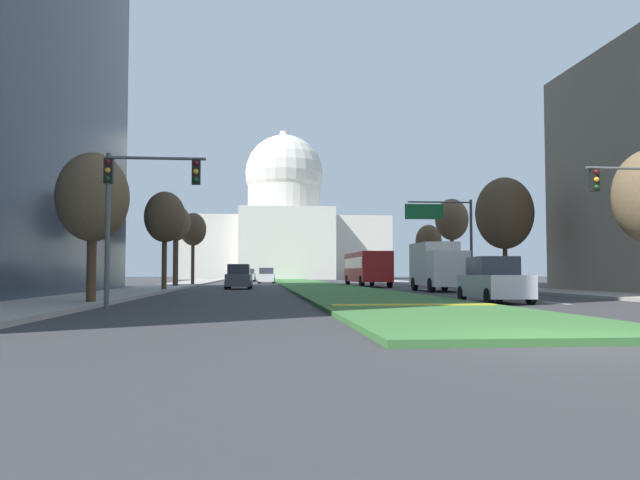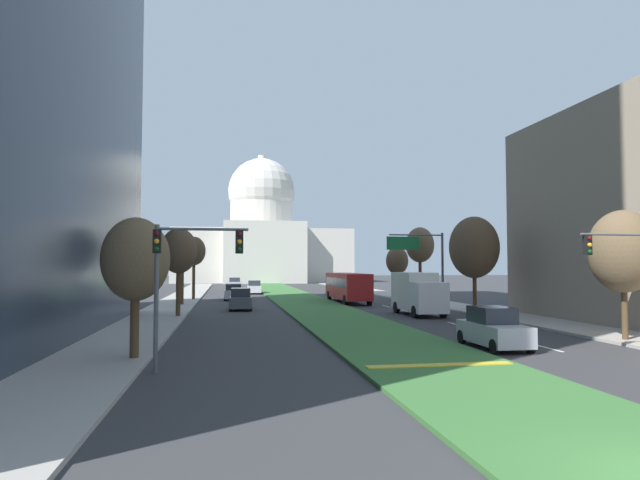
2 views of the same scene
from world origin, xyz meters
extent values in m
plane|color=#333335|center=(0.00, 58.65, 0.00)|extent=(260.00, 260.00, 0.00)
cube|color=#386B33|center=(0.00, 52.79, 0.07)|extent=(6.06, 105.57, 0.14)
cube|color=gold|center=(0.00, 10.65, 0.16)|extent=(5.45, 0.50, 0.04)
cube|color=silver|center=(6.79, 14.65, 0.00)|extent=(0.16, 2.40, 0.01)
cube|color=silver|center=(6.79, 24.64, 0.00)|extent=(0.16, 2.40, 0.01)
cube|color=silver|center=(6.79, 34.56, 0.00)|extent=(0.16, 2.40, 0.01)
cube|color=silver|center=(6.79, 40.04, 0.00)|extent=(0.16, 2.40, 0.01)
cube|color=silver|center=(6.79, 58.30, 0.00)|extent=(0.16, 2.40, 0.01)
cube|color=silver|center=(6.79, 67.15, 0.00)|extent=(0.16, 2.40, 0.01)
cube|color=#9E9991|center=(-12.55, 46.92, 0.07)|extent=(4.00, 105.57, 0.15)
cube|color=#9E9991|center=(12.55, 46.92, 0.07)|extent=(4.00, 105.57, 0.15)
cube|color=beige|center=(0.00, 117.31, 5.89)|extent=(39.04, 22.18, 11.77)
cube|color=beige|center=(0.00, 104.21, 6.48)|extent=(17.18, 4.00, 12.95)
cylinder|color=beige|center=(0.00, 117.31, 15.00)|extent=(14.34, 14.34, 6.45)
sphere|color=beige|center=(0.00, 117.31, 20.93)|extent=(15.43, 15.43, 15.43)
cylinder|color=beige|center=(0.00, 117.31, 27.87)|extent=(1.80, 1.80, 3.00)
cylinder|color=#515456|center=(-10.05, 11.74, 2.60)|extent=(0.16, 0.16, 5.20)
cube|color=black|center=(-10.05, 11.74, 4.60)|extent=(0.28, 0.24, 0.84)
sphere|color=#510F0F|center=(-10.05, 11.60, 4.88)|extent=(0.18, 0.18, 0.18)
sphere|color=#F2A51E|center=(-10.05, 11.60, 4.60)|extent=(0.18, 0.18, 0.18)
sphere|color=#0F4219|center=(-10.05, 11.60, 4.32)|extent=(0.18, 0.18, 0.18)
cylinder|color=#515456|center=(-8.45, 11.74, 5.05)|extent=(3.20, 0.10, 0.10)
cube|color=black|center=(-7.17, 11.74, 4.60)|extent=(0.28, 0.24, 0.84)
sphere|color=#510F0F|center=(-7.17, 11.60, 4.88)|extent=(0.18, 0.18, 0.18)
sphere|color=#F2A51E|center=(-7.17, 11.60, 4.60)|extent=(0.18, 0.18, 0.18)
sphere|color=#0F4219|center=(-7.17, 11.60, 4.32)|extent=(0.18, 0.18, 0.18)
cylinder|color=#515456|center=(8.45, 12.22, 5.05)|extent=(3.20, 0.10, 0.10)
cube|color=black|center=(7.17, 12.22, 4.60)|extent=(0.28, 0.24, 0.84)
sphere|color=#510F0F|center=(7.17, 12.08, 4.88)|extent=(0.18, 0.18, 0.18)
sphere|color=#F2A51E|center=(7.17, 12.08, 4.60)|extent=(0.18, 0.18, 0.18)
sphere|color=#0F4219|center=(7.17, 12.08, 4.32)|extent=(0.18, 0.18, 0.18)
cylinder|color=#515456|center=(10.25, 35.07, 3.25)|extent=(0.20, 0.20, 6.50)
cylinder|color=#515456|center=(7.93, 35.07, 6.30)|extent=(4.64, 0.12, 0.12)
cube|color=#146033|center=(6.77, 35.02, 5.60)|extent=(2.80, 0.08, 1.10)
cylinder|color=#4C3823|center=(-11.17, 14.20, 1.59)|extent=(0.35, 0.35, 3.17)
ellipsoid|color=brown|center=(-11.17, 14.20, 4.00)|extent=(2.64, 2.64, 3.30)
cylinder|color=#4C3823|center=(11.55, 15.58, 1.72)|extent=(0.29, 0.29, 3.43)
ellipsoid|color=brown|center=(11.55, 15.58, 4.45)|extent=(3.25, 3.25, 4.06)
cylinder|color=#4C3823|center=(-11.09, 32.05, 2.00)|extent=(0.33, 0.33, 3.99)
ellipsoid|color=brown|center=(-11.09, 32.05, 4.81)|extent=(2.63, 2.63, 3.28)
cylinder|color=#4C3823|center=(11.15, 30.98, 1.98)|extent=(0.31, 0.31, 3.96)
ellipsoid|color=brown|center=(11.15, 30.98, 5.15)|extent=(3.81, 3.81, 4.76)
cylinder|color=#4C3823|center=(-11.84, 43.65, 2.29)|extent=(0.44, 0.44, 4.58)
ellipsoid|color=brown|center=(-11.84, 43.65, 5.32)|extent=(2.37, 2.37, 2.96)
cylinder|color=#4C3823|center=(11.66, 44.27, 2.47)|extent=(0.32, 0.32, 4.94)
ellipsoid|color=brown|center=(11.66, 44.27, 5.84)|extent=(2.87, 2.87, 3.59)
cylinder|color=#4C3823|center=(-11.18, 51.05, 2.26)|extent=(0.32, 0.32, 4.52)
ellipsoid|color=brown|center=(-11.18, 51.05, 5.29)|extent=(2.46, 2.46, 3.08)
cylinder|color=#4C3823|center=(11.37, 50.93, 1.75)|extent=(0.40, 0.40, 3.50)
ellipsoid|color=brown|center=(11.37, 50.93, 4.29)|extent=(2.53, 2.53, 3.16)
cube|color=#BCBCC1|center=(4.38, 15.02, 0.67)|extent=(1.82, 4.21, 0.90)
cube|color=#282D38|center=(4.39, 15.19, 1.49)|extent=(1.59, 2.02, 0.74)
cylinder|color=black|center=(5.19, 13.37, 0.32)|extent=(0.22, 0.64, 0.64)
cylinder|color=black|center=(3.56, 13.38, 0.32)|extent=(0.22, 0.64, 0.64)
cylinder|color=black|center=(5.21, 16.66, 0.32)|extent=(0.22, 0.64, 0.64)
cylinder|color=black|center=(3.58, 16.67, 0.32)|extent=(0.22, 0.64, 0.64)
cube|color=#4C5156|center=(-6.49, 38.20, 0.67)|extent=(1.91, 4.21, 0.89)
cube|color=#282D38|center=(-6.50, 38.03, 1.48)|extent=(1.64, 2.04, 0.73)
cylinder|color=black|center=(-7.26, 39.85, 0.32)|extent=(0.24, 0.65, 0.64)
cylinder|color=black|center=(-5.63, 39.80, 0.32)|extent=(0.24, 0.65, 0.64)
cylinder|color=black|center=(-7.36, 36.59, 0.32)|extent=(0.24, 0.65, 0.64)
cylinder|color=black|center=(-5.72, 36.55, 0.32)|extent=(0.24, 0.65, 0.64)
cube|color=#BCBCC1|center=(-7.00, 51.70, 0.64)|extent=(1.83, 4.59, 0.85)
cube|color=#282D38|center=(-7.00, 51.51, 1.42)|extent=(1.61, 2.21, 0.69)
cylinder|color=black|center=(-7.84, 53.54, 0.32)|extent=(0.22, 0.64, 0.64)
cylinder|color=black|center=(-6.16, 53.54, 0.32)|extent=(0.22, 0.64, 0.64)
cylinder|color=black|center=(-7.84, 49.85, 0.32)|extent=(0.22, 0.64, 0.64)
cylinder|color=black|center=(-6.16, 49.85, 0.32)|extent=(0.22, 0.64, 0.64)
cube|color=silver|center=(-4.12, 63.86, 0.65)|extent=(1.98, 4.33, 0.85)
cube|color=#282D38|center=(-4.13, 63.69, 1.42)|extent=(1.66, 2.11, 0.70)
cylinder|color=black|center=(-4.86, 65.57, 0.32)|extent=(0.25, 0.65, 0.64)
cylinder|color=black|center=(-3.23, 65.50, 0.32)|extent=(0.25, 0.65, 0.64)
cylinder|color=black|center=(-5.01, 62.22, 0.32)|extent=(0.25, 0.65, 0.64)
cylinder|color=black|center=(-3.38, 62.15, 0.32)|extent=(0.25, 0.65, 0.64)
cube|color=#BCBCC1|center=(-6.46, 81.78, 0.64)|extent=(2.11, 4.71, 0.85)
cube|color=#282D38|center=(-6.47, 81.60, 1.42)|extent=(1.78, 2.29, 0.70)
cylinder|color=black|center=(-7.26, 83.68, 0.32)|extent=(0.25, 0.65, 0.64)
cylinder|color=black|center=(-5.50, 83.61, 0.32)|extent=(0.25, 0.65, 0.64)
cylinder|color=black|center=(-7.42, 79.96, 0.32)|extent=(0.25, 0.65, 0.64)
cylinder|color=black|center=(-5.67, 79.88, 0.32)|extent=(0.25, 0.65, 0.64)
cube|color=silver|center=(6.62, 28.80, 1.45)|extent=(2.30, 2.00, 2.20)
cube|color=silver|center=(6.62, 32.00, 1.80)|extent=(2.30, 4.40, 2.80)
cylinder|color=black|center=(7.67, 28.80, 0.45)|extent=(0.30, 0.90, 0.90)
cylinder|color=black|center=(5.57, 28.80, 0.45)|extent=(0.30, 0.90, 0.90)
cylinder|color=black|center=(7.67, 33.10, 0.45)|extent=(0.30, 0.90, 0.90)
cylinder|color=black|center=(5.57, 33.10, 0.45)|extent=(0.30, 0.90, 0.90)
cube|color=#B21E1E|center=(4.38, 45.56, 1.70)|extent=(2.50, 11.00, 2.50)
cube|color=#232833|center=(4.38, 45.56, 2.05)|extent=(2.52, 10.12, 0.90)
cylinder|color=black|center=(5.53, 41.26, 0.50)|extent=(0.32, 1.00, 1.00)
cylinder|color=black|center=(3.23, 41.26, 0.50)|extent=(0.32, 1.00, 1.00)
cylinder|color=black|center=(5.53, 49.46, 0.50)|extent=(0.32, 1.00, 1.00)
cylinder|color=black|center=(3.23, 49.46, 0.50)|extent=(0.32, 1.00, 1.00)
camera|label=1|loc=(-5.07, -10.12, 1.21)|focal=36.17mm
camera|label=2|loc=(-7.57, -7.98, 3.75)|focal=30.27mm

